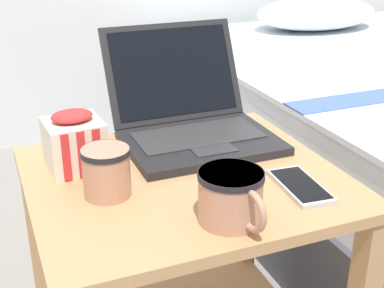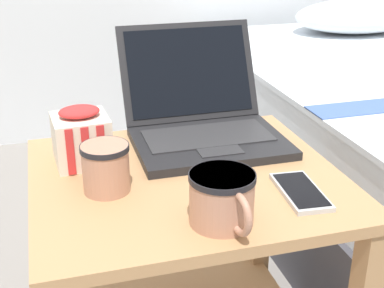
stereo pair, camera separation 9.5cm
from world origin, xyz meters
name	(u,v)px [view 1 (the left image)]	position (x,y,z in m)	size (l,w,h in m)	color
bedside_table	(185,261)	(0.00, 0.00, 0.35)	(0.58, 0.52, 0.55)	tan
laptop	(191,118)	(0.08, 0.17, 0.60)	(0.32, 0.34, 0.23)	black
mug_front_left	(106,169)	(-0.15, -0.02, 0.60)	(0.09, 0.13, 0.09)	tan
mug_front_right	(231,194)	(0.01, -0.18, 0.60)	(0.11, 0.14, 0.09)	tan
snack_bag	(74,142)	(-0.18, 0.11, 0.60)	(0.11, 0.11, 0.12)	silver
cell_phone	(300,186)	(0.17, -0.13, 0.55)	(0.08, 0.15, 0.01)	#B7BABC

